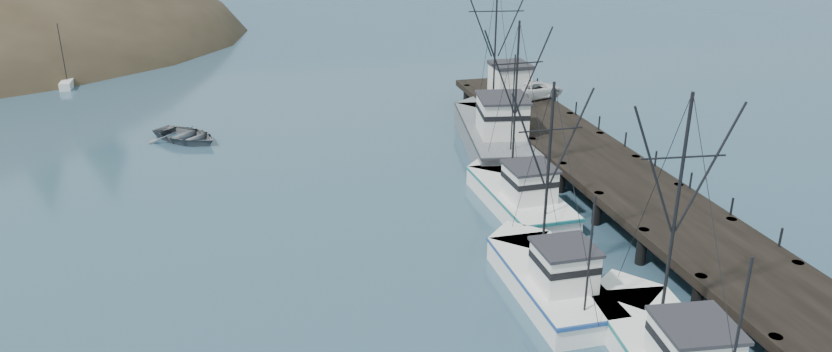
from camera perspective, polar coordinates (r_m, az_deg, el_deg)
The scene contains 7 objects.
pier at distance 49.50m, azimuth 13.91°, elevation 0.91°, with size 6.00×44.00×2.00m.
trawler_mid at distance 36.96m, azimuth 10.19°, elevation -7.69°, with size 3.61×10.65×10.70m.
trawler_far at distance 46.05m, azimuth 7.83°, elevation -1.40°, with size 3.93×11.37×11.64m.
work_vessel at distance 55.95m, azimuth 6.14°, elevation 3.35°, with size 6.76×15.67×13.04m.
pier_shed at distance 62.60m, azimuth 7.22°, elevation 7.39°, with size 3.00×3.20×2.80m.
pickup_truck at distance 62.48m, azimuth 9.03°, elevation 6.61°, with size 2.42×5.25×1.46m, color white.
motorboat at distance 60.26m, azimuth -17.23°, elevation 2.60°, with size 4.18×5.85×1.21m, color #585C61.
Camera 1 is at (-8.51, -24.64, 18.78)m, focal length 32.00 mm.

